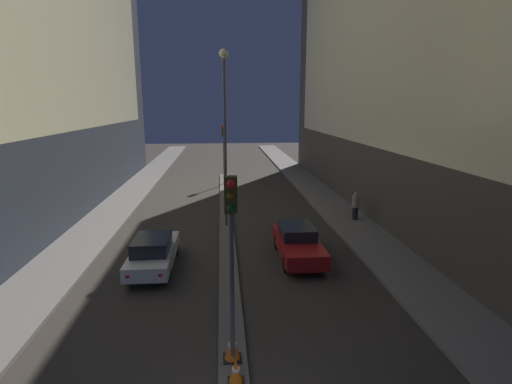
{
  "coord_description": "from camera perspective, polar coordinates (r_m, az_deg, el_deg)",
  "views": [
    {
      "loc": [
        -0.2,
        -5.96,
        6.83
      ],
      "look_at": [
        2.29,
        22.68,
        0.5
      ],
      "focal_mm": 28.0,
      "sensor_mm": 36.0,
      "label": 1
    }
  ],
  "objects": [
    {
      "name": "traffic_cone_far",
      "position": [
        11.45,
        -3.43,
        -21.2
      ],
      "size": [
        0.49,
        0.49,
        0.72
      ],
      "color": "black",
      "rests_on": "median_strip"
    },
    {
      "name": "car_left_lane",
      "position": [
        17.54,
        -14.47,
        -8.32
      ],
      "size": [
        1.7,
        4.53,
        1.46
      ],
      "color": "silver",
      "rests_on": "ground"
    },
    {
      "name": "street_lamp",
      "position": [
        21.81,
        -4.51,
        10.64
      ],
      "size": [
        0.47,
        0.47,
        9.51
      ],
      "color": "#4C4C51",
      "rests_on": "median_strip"
    },
    {
      "name": "traffic_light_mid",
      "position": [
        34.11,
        -4.64,
        7.26
      ],
      "size": [
        0.32,
        0.42,
        5.01
      ],
      "color": "#4C4C51",
      "rests_on": "median_strip"
    },
    {
      "name": "traffic_light_near",
      "position": [
        9.88,
        -3.57,
        -5.53
      ],
      "size": [
        0.32,
        0.42,
        5.01
      ],
      "color": "#4C4C51",
      "rests_on": "median_strip"
    },
    {
      "name": "traffic_cone_near",
      "position": [
        10.71,
        -2.9,
        -24.22
      ],
      "size": [
        0.41,
        0.41,
        0.62
      ],
      "color": "black",
      "rests_on": "median_strip"
    },
    {
      "name": "pedestrian_on_right_sidewalk",
      "position": [
        24.26,
        14.02,
        -1.89
      ],
      "size": [
        0.43,
        0.43,
        1.62
      ],
      "color": "black",
      "rests_on": "sidewalk_right"
    },
    {
      "name": "car_right_lane",
      "position": [
        18.18,
        5.99,
        -7.18
      ],
      "size": [
        1.74,
        4.57,
        1.47
      ],
      "color": "maroon",
      "rests_on": "ground"
    },
    {
      "name": "median_strip",
      "position": [
        23.84,
        -4.29,
        -4.09
      ],
      "size": [
        0.78,
        31.82,
        0.14
      ],
      "color": "#56544F",
      "rests_on": "ground"
    },
    {
      "name": "building_right",
      "position": [
        28.74,
        21.29,
        24.03
      ],
      "size": [
        6.01,
        39.04,
        25.98
      ],
      "color": "#423D38",
      "rests_on": "ground"
    }
  ]
}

